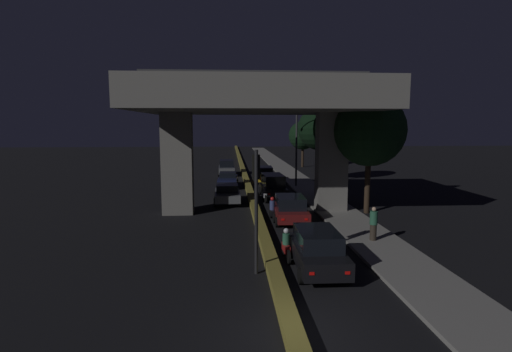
{
  "coord_description": "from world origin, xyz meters",
  "views": [
    {
      "loc": [
        -1.7,
        -10.34,
        5.84
      ],
      "look_at": [
        0.42,
        21.65,
        1.76
      ],
      "focal_mm": 28.0,
      "sensor_mm": 36.0,
      "label": 1
    }
  ],
  "objects": [
    {
      "name": "elevated_overpass",
      "position": [
        0.0,
        15.98,
        7.22
      ],
      "size": [
        14.96,
        12.56,
        9.36
      ],
      "color": "slate",
      "rests_on": "ground_plane"
    },
    {
      "name": "ground_plane",
      "position": [
        0.0,
        0.0,
        0.0
      ],
      "size": [
        200.0,
        200.0,
        0.0
      ],
      "primitive_type": "plane",
      "color": "black"
    },
    {
      "name": "car_dark_red_second",
      "position": [
        1.96,
        13.29,
        0.82
      ],
      "size": [
        2.12,
        4.1,
        1.58
      ],
      "rotation": [
        0.0,
        0.0,
        1.54
      ],
      "color": "#591414",
      "rests_on": "ground_plane"
    },
    {
      "name": "roadside_tree_kerbside_mid",
      "position": [
        7.49,
        30.18,
        5.52
      ],
      "size": [
        4.44,
        4.44,
        7.76
      ],
      "color": "#38281C",
      "rests_on": "ground_plane"
    },
    {
      "name": "pedestrian_on_sidewalk",
      "position": [
        5.41,
        8.57,
        0.99
      ],
      "size": [
        0.39,
        0.39,
        1.68
      ],
      "color": "#2D261E",
      "rests_on": "sidewalk_right"
    },
    {
      "name": "car_black_lead",
      "position": [
        1.81,
        5.11,
        0.86
      ],
      "size": [
        2.03,
        4.44,
        1.65
      ],
      "rotation": [
        0.0,
        0.0,
        1.56
      ],
      "color": "black",
      "rests_on": "ground_plane"
    },
    {
      "name": "median_divider",
      "position": [
        0.0,
        35.0,
        0.18
      ],
      "size": [
        0.57,
        126.0,
        0.36
      ],
      "primitive_type": "cube",
      "color": "olive",
      "rests_on": "ground_plane"
    },
    {
      "name": "motorcycle_black_filtering_mid",
      "position": [
        0.9,
        13.66,
        0.63
      ],
      "size": [
        0.34,
        1.82,
        1.47
      ],
      "rotation": [
        0.0,
        0.0,
        1.63
      ],
      "color": "black",
      "rests_on": "ground_plane"
    },
    {
      "name": "car_grey_lead_oncoming",
      "position": [
        -1.91,
        19.37,
        0.75
      ],
      "size": [
        2.06,
        4.16,
        1.43
      ],
      "rotation": [
        0.0,
        0.0,
        -1.55
      ],
      "color": "#515459",
      "rests_on": "ground_plane"
    },
    {
      "name": "roadside_tree_kerbside_far",
      "position": [
        8.54,
        45.05,
        4.43
      ],
      "size": [
        3.99,
        3.99,
        6.44
      ],
      "color": "#2D2116",
      "rests_on": "ground_plane"
    },
    {
      "name": "car_black_third",
      "position": [
        1.81,
        21.65,
        0.99
      ],
      "size": [
        2.1,
        4.35,
        1.88
      ],
      "rotation": [
        0.0,
        0.0,
        1.62
      ],
      "color": "black",
      "rests_on": "ground_plane"
    },
    {
      "name": "street_lamp",
      "position": [
        4.14,
        26.6,
        4.78
      ],
      "size": [
        2.71,
        0.32,
        8.02
      ],
      "color": "#2D2D30",
      "rests_on": "ground_plane"
    },
    {
      "name": "sidewalk_right",
      "position": [
        5.48,
        28.0,
        0.08
      ],
      "size": [
        2.89,
        126.0,
        0.16
      ],
      "primitive_type": "cube",
      "color": "gray",
      "rests_on": "ground_plane"
    },
    {
      "name": "car_grey_third_oncoming",
      "position": [
        -2.08,
        36.74,
        0.91
      ],
      "size": [
        2.05,
        4.5,
        1.78
      ],
      "rotation": [
        0.0,
        0.0,
        -1.55
      ],
      "color": "#515459",
      "rests_on": "ground_plane"
    },
    {
      "name": "car_taxi_yellow_fourth",
      "position": [
        1.9,
        30.18,
        0.86
      ],
      "size": [
        1.92,
        4.62,
        1.63
      ],
      "rotation": [
        0.0,
        0.0,
        1.55
      ],
      "color": "gold",
      "rests_on": "ground_plane"
    },
    {
      "name": "roadside_tree_kerbside_near",
      "position": [
        7.44,
        15.37,
        5.52
      ],
      "size": [
        4.76,
        4.76,
        7.91
      ],
      "color": "#2D2116",
      "rests_on": "ground_plane"
    },
    {
      "name": "car_dark_blue_second_oncoming",
      "position": [
        -1.89,
        27.51,
        0.7
      ],
      "size": [
        2.04,
        4.57,
        1.39
      ],
      "rotation": [
        0.0,
        0.0,
        -1.61
      ],
      "color": "#141938",
      "rests_on": "ground_plane"
    },
    {
      "name": "traffic_light_left_of_median",
      "position": [
        -0.68,
        4.93,
        3.36
      ],
      "size": [
        0.3,
        0.49,
        4.92
      ],
      "color": "black",
      "rests_on": "ground_plane"
    },
    {
      "name": "motorcycle_white_filtering_far",
      "position": [
        0.94,
        19.8,
        0.6
      ],
      "size": [
        0.34,
        1.95,
        1.4
      ],
      "rotation": [
        0.0,
        0.0,
        1.65
      ],
      "color": "black",
      "rests_on": "ground_plane"
    },
    {
      "name": "motorcycle_red_filtering_near",
      "position": [
        0.73,
        6.39,
        0.6
      ],
      "size": [
        0.33,
        1.79,
        1.41
      ],
      "rotation": [
        0.0,
        0.0,
        1.61
      ],
      "color": "black",
      "rests_on": "ground_plane"
    }
  ]
}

